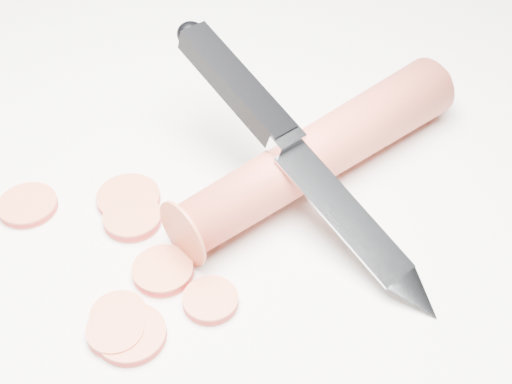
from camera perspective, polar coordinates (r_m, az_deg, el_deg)
The scene contains 11 objects.
ground at distance 0.46m, azimuth -4.05°, elevation -1.57°, with size 2.40×2.40×0.00m, color silver.
carrot at distance 0.47m, azimuth 5.15°, elevation 3.24°, with size 0.04×0.04×0.22m, color #C84633.
carrot_slice_0 at distance 0.48m, azimuth -17.79°, elevation -1.02°, with size 0.04×0.04×0.01m, color #CE5A38.
carrot_slice_1 at distance 0.40m, azimuth -9.97°, elevation -11.14°, with size 0.04×0.04×0.01m, color #CE5A38.
carrot_slice_2 at distance 0.41m, azimuth -10.92°, elevation -9.69°, with size 0.03×0.03×0.01m, color #CE5A38.
carrot_slice_3 at distance 0.42m, azimuth -7.46°, elevation -6.27°, with size 0.04×0.04×0.01m, color #CE5A38.
carrot_slice_4 at distance 0.40m, azimuth -11.16°, elevation -10.91°, with size 0.03×0.03×0.01m, color #CE5A38.
carrot_slice_5 at distance 0.45m, azimuth -9.87°, elevation -2.10°, with size 0.04×0.04×0.01m, color #CE5A38.
carrot_slice_6 at distance 0.41m, azimuth -3.66°, elevation -8.65°, with size 0.03×0.03×0.01m, color #CE5A38.
carrot_slice_7 at distance 0.47m, azimuth -10.17°, elevation -0.46°, with size 0.04×0.04×0.01m, color #CE5A38.
kitchen_knife at distance 0.43m, azimuth 3.62°, elevation 3.03°, with size 0.23×0.11×0.09m, color silver, non-canonical shape.
Camera 1 is at (0.18, -0.26, 0.33)m, focal length 50.00 mm.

